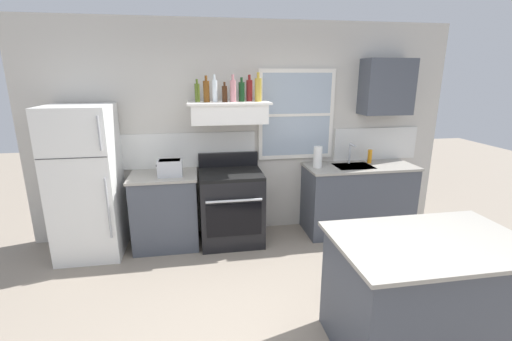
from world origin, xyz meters
name	(u,v)px	position (x,y,z in m)	size (l,w,h in m)	color
back_wall	(249,131)	(0.03, 2.23, 1.35)	(5.40, 0.11, 2.70)	beige
refrigerator	(86,183)	(-1.90, 1.84, 0.87)	(0.70, 0.72, 1.74)	white
counter_left_of_stove	(166,210)	(-1.05, 1.90, 0.46)	(0.79, 0.63, 0.91)	#474C56
toaster	(170,168)	(-0.96, 1.82, 1.01)	(0.30, 0.20, 0.19)	silver
stove_range	(231,206)	(-0.25, 1.86, 0.46)	(0.76, 0.69, 1.09)	black
range_hood_shelf	(229,112)	(-0.25, 1.96, 1.62)	(0.96, 0.52, 0.24)	white
bottle_olive_oil_square	(197,92)	(-0.61, 1.99, 1.85)	(0.06, 0.06, 0.26)	#4C601E
bottle_amber_wine	(206,91)	(-0.50, 1.93, 1.87)	(0.07, 0.07, 0.30)	brown
bottle_clear_tall	(215,91)	(-0.41, 1.91, 1.88)	(0.06, 0.06, 0.31)	silver
bottle_brown_stout	(225,94)	(-0.30, 1.91, 1.84)	(0.06, 0.06, 0.23)	#381E0F
bottle_rose_pink	(233,91)	(-0.20, 1.91, 1.88)	(0.07, 0.07, 0.31)	#C67F84
bottle_dark_green_wine	(242,91)	(-0.09, 1.96, 1.86)	(0.07, 0.07, 0.28)	#143819
bottle_red_label_wine	(249,90)	(0.01, 2.01, 1.87)	(0.07, 0.07, 0.31)	maroon
bottle_champagne_gold_foil	(258,89)	(0.10, 1.92, 1.89)	(0.08, 0.08, 0.33)	#B29333
counter_right_with_sink	(357,198)	(1.45, 1.90, 0.46)	(1.43, 0.63, 0.91)	#474C56
sink_faucet	(351,151)	(1.35, 2.00, 1.08)	(0.03, 0.17, 0.28)	silver
paper_towel_roll	(318,157)	(0.87, 1.90, 1.04)	(0.11, 0.11, 0.27)	white
dish_soap_bottle	(370,156)	(1.63, 2.00, 1.00)	(0.06, 0.06, 0.18)	orange
kitchen_island	(424,295)	(1.00, -0.18, 0.46)	(1.40, 0.90, 0.91)	#474C56
upper_cabinet_right	(387,87)	(1.80, 2.04, 1.90)	(0.64, 0.32, 0.70)	#474C56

